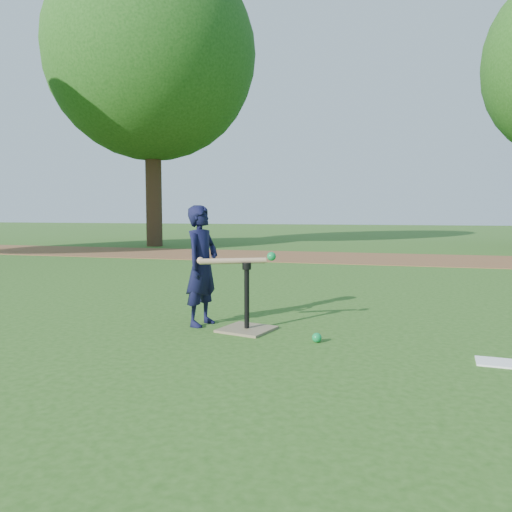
# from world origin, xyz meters

# --- Properties ---
(ground) EXTENTS (80.00, 80.00, 0.00)m
(ground) POSITION_xyz_m (0.00, 0.00, 0.00)
(ground) COLOR #285116
(ground) RESTS_ON ground
(dirt_strip) EXTENTS (24.00, 3.00, 0.01)m
(dirt_strip) POSITION_xyz_m (0.00, 7.50, 0.01)
(dirt_strip) COLOR brown
(dirt_strip) RESTS_ON ground
(child) EXTENTS (0.35, 0.46, 1.13)m
(child) POSITION_xyz_m (-0.33, 0.08, 0.56)
(child) COLOR black
(child) RESTS_ON ground
(wiffle_ball_ground) EXTENTS (0.08, 0.08, 0.08)m
(wiffle_ball_ground) POSITION_xyz_m (0.81, -0.26, 0.04)
(wiffle_ball_ground) COLOR #0C873C
(wiffle_ball_ground) RESTS_ON ground
(clipboard) EXTENTS (0.32, 0.25, 0.01)m
(clipboard) POSITION_xyz_m (2.14, -0.48, 0.01)
(clipboard) COLOR white
(clipboard) RESTS_ON ground
(batting_tee) EXTENTS (0.52, 0.52, 0.61)m
(batting_tee) POSITION_xyz_m (0.14, -0.02, 0.11)
(batting_tee) COLOR #7D6E4F
(batting_tee) RESTS_ON ground
(swing_action) EXTENTS (0.70, 0.33, 0.11)m
(swing_action) POSITION_xyz_m (0.06, -0.02, 0.64)
(swing_action) COLOR tan
(swing_action) RESTS_ON ground
(tree_left) EXTENTS (6.40, 6.40, 9.08)m
(tree_left) POSITION_xyz_m (-6.00, 10.00, 5.87)
(tree_left) COLOR #382316
(tree_left) RESTS_ON ground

